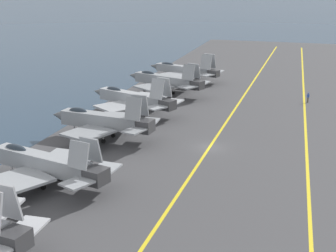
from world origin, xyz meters
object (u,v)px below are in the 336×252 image
object	(u,v)px
crew_blue_vest	(308,97)
parked_jet_third	(102,121)
parked_jet_fifth	(166,80)
parked_jet_fourth	(133,98)
parked_jet_second	(44,163)
parked_jet_sixth	(185,70)

from	to	relation	value
crew_blue_vest	parked_jet_third	bearing A→B (deg)	138.21
parked_jet_fifth	parked_jet_fourth	bearing A→B (deg)	174.74
parked_jet_fourth	parked_jet_second	bearing A→B (deg)	-178.70
parked_jet_second	parked_jet_sixth	xyz separation A→B (m)	(55.59, -0.71, -0.02)
parked_jet_third	parked_jet_fifth	size ratio (longest dim) A/B	0.94
parked_jet_fifth	parked_jet_second	bearing A→B (deg)	179.20
parked_jet_second	parked_jet_sixth	size ratio (longest dim) A/B	1.01
parked_jet_second	parked_jet_sixth	distance (m)	55.59
parked_jet_third	parked_jet_fifth	xyz separation A→B (m)	(27.05, -0.65, 0.06)
parked_jet_fourth	parked_jet_fifth	xyz separation A→B (m)	(13.60, -1.25, 0.21)
parked_jet_fifth	parked_jet_sixth	world-z (taller)	parked_jet_fifth
parked_jet_fourth	parked_jet_third	bearing A→B (deg)	-177.45
parked_jet_fourth	crew_blue_vest	distance (m)	30.52
parked_jet_fourth	crew_blue_vest	world-z (taller)	parked_jet_fourth
parked_jet_third	crew_blue_vest	size ratio (longest dim) A/B	8.63
parked_jet_second	parked_jet_third	size ratio (longest dim) A/B	1.09
parked_jet_third	parked_jet_second	bearing A→B (deg)	-179.78
parked_jet_second	crew_blue_vest	xyz separation A→B (m)	(44.25, -25.67, -1.34)
parked_jet_second	parked_jet_fifth	bearing A→B (deg)	-0.80
parked_jet_second	parked_jet_fourth	bearing A→B (deg)	1.30
crew_blue_vest	parked_jet_second	bearing A→B (deg)	149.88
parked_jet_fifth	crew_blue_vest	distance (m)	25.20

